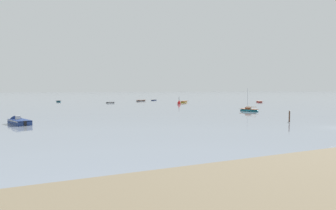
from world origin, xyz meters
The scene contains 10 objects.
motorboat_moored_0 centered at (-34.03, 20.97, 0.23)m, with size 3.10×5.19×1.69m.
sailboat_moored_0 centered at (7.74, 25.63, 0.21)m, with size 2.40×4.57×4.90m.
rowboat_moored_0 centered at (12.66, 87.28, 0.14)m, with size 3.41×2.62×0.52m.
rowboat_moored_1 centered at (14.24, 65.42, 0.20)m, with size 4.54×4.29×0.74m.
rowboat_moored_2 centered at (38.43, 56.64, 0.15)m, with size 2.15×3.80×0.57m.
rowboat_moored_3 centered at (-22.55, 89.17, 0.15)m, with size 1.73×3.69×0.56m.
rowboat_moored_4 centered at (-8.59, 72.15, 0.13)m, with size 3.08×1.63×0.46m.
rowboat_moored_5 centered at (5.48, 82.42, 0.16)m, with size 3.97×1.82×0.60m.
channel_buoy centered at (8.06, 56.94, 0.46)m, with size 0.90×0.90×2.30m.
mooring_post_near centered at (0.00, 8.13, 0.74)m, with size 0.22×0.22×1.72m.
Camera 1 is at (-33.14, -22.52, 4.54)m, focal length 32.44 mm.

